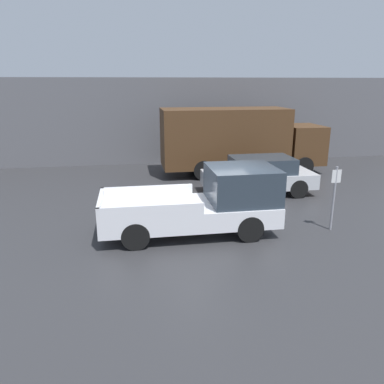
# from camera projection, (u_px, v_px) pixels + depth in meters

# --- Properties ---
(ground_plane) EXTENTS (60.00, 60.00, 0.00)m
(ground_plane) POSITION_uv_depth(u_px,v_px,m) (215.00, 226.00, 12.08)
(ground_plane) COLOR #2D2D30
(building_wall) EXTENTS (28.00, 0.15, 4.72)m
(building_wall) POSITION_uv_depth(u_px,v_px,m) (175.00, 121.00, 21.04)
(building_wall) COLOR #56565B
(building_wall) RESTS_ON ground
(pickup_truck) EXTENTS (5.31, 2.11, 2.02)m
(pickup_truck) POSITION_uv_depth(u_px,v_px,m) (207.00, 203.00, 11.41)
(pickup_truck) COLOR silver
(pickup_truck) RESTS_ON ground
(car) EXTENTS (4.52, 1.93, 1.53)m
(car) POSITION_uv_depth(u_px,v_px,m) (259.00, 175.00, 15.44)
(car) COLOR #B7BABF
(car) RESTS_ON ground
(delivery_truck) EXTENTS (8.12, 2.41, 3.25)m
(delivery_truck) POSITION_uv_depth(u_px,v_px,m) (237.00, 139.00, 18.67)
(delivery_truck) COLOR #472D19
(delivery_truck) RESTS_ON ground
(parking_sign) EXTENTS (0.30, 0.07, 2.04)m
(parking_sign) POSITION_uv_depth(u_px,v_px,m) (334.00, 195.00, 11.49)
(parking_sign) COLOR gray
(parking_sign) RESTS_ON ground
(newspaper_box) EXTENTS (0.45, 0.40, 1.12)m
(newspaper_box) POSITION_uv_depth(u_px,v_px,m) (227.00, 152.00, 21.71)
(newspaper_box) COLOR red
(newspaper_box) RESTS_ON ground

